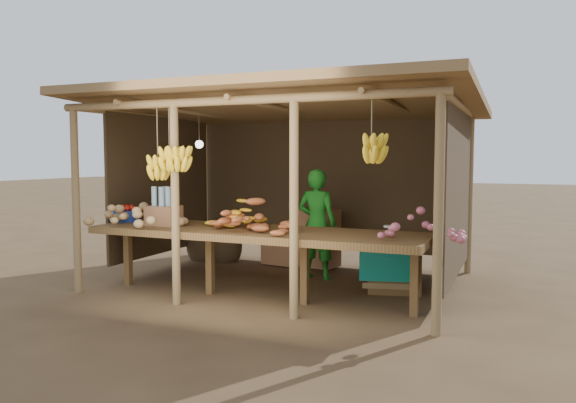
% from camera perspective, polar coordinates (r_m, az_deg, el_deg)
% --- Properties ---
extents(ground, '(60.00, 60.00, 0.00)m').
position_cam_1_polar(ground, '(7.37, 0.00, -8.16)').
color(ground, brown).
rests_on(ground, ground).
extents(stall_structure, '(4.70, 3.50, 2.43)m').
position_cam_1_polar(stall_structure, '(7.05, -0.06, 6.79)').
color(stall_structure, olive).
rests_on(stall_structure, ground).
extents(counter, '(3.90, 1.05, 0.80)m').
position_cam_1_polar(counter, '(6.39, -3.33, -3.41)').
color(counter, brown).
rests_on(counter, ground).
extents(potato_heap, '(1.21, 0.95, 0.37)m').
position_cam_1_polar(potato_heap, '(6.96, -15.11, -0.87)').
color(potato_heap, tan).
rests_on(potato_heap, counter).
extents(sweet_potato_heap, '(1.13, 0.92, 0.36)m').
position_cam_1_polar(sweet_potato_heap, '(6.20, -3.85, -1.43)').
color(sweet_potato_heap, '#A25029').
rests_on(sweet_potato_heap, counter).
extents(onion_heap, '(0.96, 0.78, 0.36)m').
position_cam_1_polar(onion_heap, '(5.53, 13.39, -2.26)').
color(onion_heap, '#B75969').
rests_on(onion_heap, counter).
extents(banana_pile, '(0.73, 0.57, 0.35)m').
position_cam_1_polar(banana_pile, '(6.63, -5.18, -1.08)').
color(banana_pile, yellow).
rests_on(banana_pile, counter).
extents(tomato_basin, '(0.40, 0.40, 0.21)m').
position_cam_1_polar(tomato_basin, '(7.49, -16.14, -1.28)').
color(tomato_basin, navy).
rests_on(tomato_basin, counter).
extents(bottle_box, '(0.39, 0.32, 0.47)m').
position_cam_1_polar(bottle_box, '(6.93, -12.52, -0.88)').
color(bottle_box, '#916241').
rests_on(bottle_box, counter).
extents(vendor, '(0.54, 0.36, 1.47)m').
position_cam_1_polar(vendor, '(7.47, 2.95, -2.29)').
color(vendor, '#1A751C').
rests_on(vendor, ground).
extents(tarp_crate, '(0.80, 0.74, 0.82)m').
position_cam_1_polar(tarp_crate, '(6.94, 10.72, -6.21)').
color(tarp_crate, brown).
rests_on(tarp_crate, ground).
extents(carton_stack, '(1.16, 0.50, 0.84)m').
position_cam_1_polar(carton_stack, '(8.31, 1.91, -4.12)').
color(carton_stack, '#916241').
rests_on(carton_stack, ground).
extents(burlap_sacks, '(0.93, 0.49, 0.66)m').
position_cam_1_polar(burlap_sacks, '(8.88, -7.52, -4.13)').
color(burlap_sacks, '#463420').
rests_on(burlap_sacks, ground).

